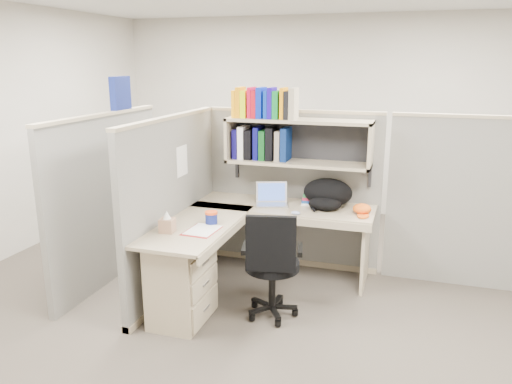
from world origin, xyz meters
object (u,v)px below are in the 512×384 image
(backpack, at_px, (327,194))
(snack_canister, at_px, (211,217))
(laptop, at_px, (272,194))
(task_chair, at_px, (272,281))
(desk, at_px, (212,261))

(backpack, height_order, snack_canister, backpack)
(laptop, height_order, task_chair, same)
(backpack, distance_m, task_chair, 1.09)
(backpack, bearing_deg, laptop, -178.50)
(backpack, xyz_separation_m, snack_canister, (-0.87, -0.77, -0.08))
(laptop, relative_size, task_chair, 0.32)
(desk, distance_m, task_chair, 0.55)
(backpack, bearing_deg, desk, -137.87)
(desk, relative_size, backpack, 3.72)
(laptop, bearing_deg, desk, -127.75)
(laptop, bearing_deg, backpack, -11.14)
(desk, bearing_deg, task_chair, -1.57)
(snack_canister, bearing_deg, backpack, 41.71)
(desk, height_order, backpack, backpack)
(snack_canister, bearing_deg, laptop, 64.04)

